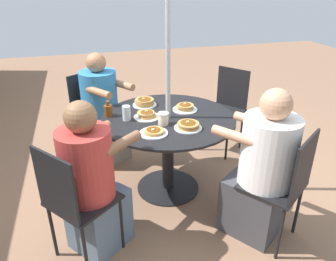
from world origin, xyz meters
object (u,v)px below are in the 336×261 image
Objects in this scene: diner_north at (93,186)px; patio_table at (168,135)px; pancake_plate_c at (185,108)px; diner_west at (103,114)px; pancake_plate_b at (188,126)px; patio_chair_west at (92,110)px; pancake_plate_a at (147,115)px; pancake_plate_e at (154,132)px; coffee_cup at (163,119)px; patio_chair_north at (73,199)px; syrup_bottle at (108,110)px; drinking_glass_a at (126,113)px; patio_chair_south at (227,104)px; patio_chair_east at (284,182)px; diner_east at (261,173)px; pancake_plate_d at (145,103)px.

patio_table is at bearing 90.00° from diner_north.
diner_north is 1.14m from pancake_plate_c.
diner_west is 5.21× the size of pancake_plate_c.
patio_table is at bearing 20.40° from pancake_plate_b.
patio_chair_west is at bearing 46.77° from pancake_plate_c.
pancake_plate_a is 1.00× the size of pancake_plate_e.
coffee_cup is (0.15, -0.11, 0.04)m from pancake_plate_e.
patio_chair_west is (1.53, -0.22, 0.00)m from patio_chair_north.
syrup_bottle is at bearing 56.96° from diner_west.
drinking_glass_a is at bearing 97.96° from pancake_plate_c.
pancake_plate_e is (-0.91, 1.05, 0.22)m from patio_chair_south.
diner_west is at bearing 2.13° from syrup_bottle.
pancake_plate_e is (0.59, 0.81, 0.22)m from patio_chair_east.
syrup_bottle is (0.89, 1.01, 0.26)m from diner_east.
syrup_bottle is at bearing 71.56° from patio_table.
patio_chair_east is at bearing -136.64° from coffee_cup.
pancake_plate_e is at bearing 145.66° from patio_table.
diner_north is 1.07m from pancake_plate_d.
coffee_cup reaches higher than pancake_plate_a.
syrup_bottle is at bearing 68.20° from pancake_plate_a.
pancake_plate_b is 0.29m from pancake_plate_e.
coffee_cup is (-0.24, 0.27, 0.03)m from pancake_plate_c.
pancake_plate_b is at bearing -125.72° from syrup_bottle.
diner_north reaches higher than pancake_plate_e.
patio_chair_north is 1.23m from pancake_plate_d.
pancake_plate_c reaches higher than patio_table.
pancake_plate_a is at bearing 42.75° from pancake_plate_b.
patio_chair_north is 4.10× the size of pancake_plate_e.
diner_west reaches higher than pancake_plate_c.
patio_chair_north is 0.78× the size of diner_north.
syrup_bottle is at bearing 47.73° from drinking_glass_a.
diner_north is at bearing 147.77° from pancake_plate_d.
patio_chair_east reaches higher than drinking_glass_a.
pancake_plate_d is 1.61× the size of syrup_bottle.
diner_north is 1.28× the size of patio_chair_south.
patio_chair_north is 4.10× the size of pancake_plate_b.
pancake_plate_a is at bearing 82.38° from patio_chair_west.
diner_west is 1.18m from pancake_plate_b.
diner_east is at bearing 90.14° from diner_west.
pancake_plate_b reaches higher than pancake_plate_e.
pancake_plate_d is (0.32, 0.14, 0.20)m from patio_table.
patio_table is at bearing -96.00° from drinking_glass_a.
diner_west reaches higher than pancake_plate_e.
drinking_glass_a is (0.04, 0.35, 0.24)m from patio_table.
patio_chair_north reaches higher than pancake_plate_d.
pancake_plate_b is at bearing -85.88° from pancake_plate_e.
patio_chair_east is (-0.86, -0.62, -0.03)m from patio_table.
patio_table is 5.22× the size of pancake_plate_d.
pancake_plate_c is at bearing 103.71° from diner_west.
patio_chair_east reaches higher than pancake_plate_d.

